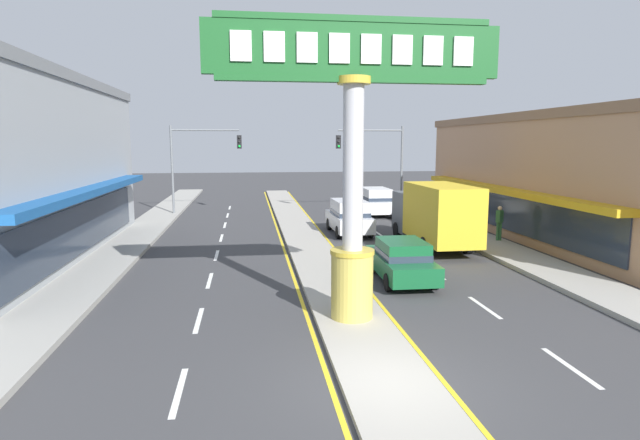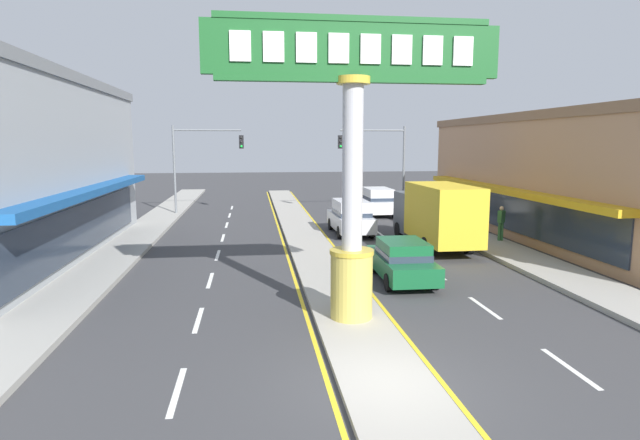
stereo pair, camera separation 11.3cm
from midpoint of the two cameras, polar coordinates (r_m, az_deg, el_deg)
ground_plane at (r=11.53m, az=7.67°, el=-17.63°), size 160.00×160.00×0.00m
median_strip at (r=28.56m, az=-1.71°, el=-1.61°), size 2.07×52.00×0.14m
sidewalk_left at (r=27.14m, az=-20.20°, el=-2.62°), size 2.41×60.00×0.18m
sidewalk_right at (r=28.89m, az=16.43°, el=-1.80°), size 2.41×60.00×0.18m
lane_markings at (r=27.25m, az=-1.43°, el=-2.24°), size 8.81×52.00×0.01m
district_sign at (r=14.32m, az=3.80°, el=6.87°), size 7.95×1.24×8.19m
storefront_right at (r=30.93m, az=26.23°, el=4.31°), size 8.28×22.43×6.58m
traffic_light_left_side at (r=37.34m, az=-12.87°, el=7.00°), size 4.86×0.46×6.20m
traffic_light_right_side at (r=37.43m, az=6.63°, el=7.15°), size 4.86×0.46×6.20m
suv_near_right_lane at (r=36.92m, az=6.37°, el=2.07°), size 1.98×4.60×1.90m
box_truck_far_right_lane at (r=25.71m, az=12.64°, el=0.73°), size 2.31×6.93×3.12m
sedan_near_left_lane at (r=19.47m, az=9.10°, el=-4.32°), size 1.88×4.32×1.53m
suv_mid_left_lane at (r=29.10m, az=3.49°, el=0.39°), size 2.04×4.64×1.90m
pedestrian_near_kerb at (r=27.68m, az=19.24°, el=-0.11°), size 0.45×0.42×1.73m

